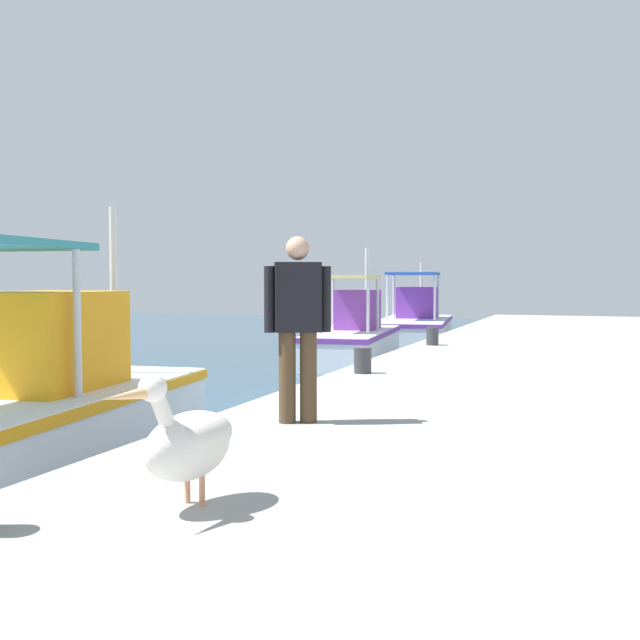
# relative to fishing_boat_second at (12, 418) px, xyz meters

# --- Properties ---
(fishing_boat_second) EXTENTS (6.14, 2.65, 3.10)m
(fishing_boat_second) POSITION_rel_fishing_boat_second_xyz_m (0.00, 0.00, 0.00)
(fishing_boat_second) COLOR white
(fishing_boat_second) RESTS_ON ground
(fishing_boat_third) EXTENTS (5.31, 2.31, 3.05)m
(fishing_boat_third) POSITION_rel_fishing_boat_second_xyz_m (12.15, 0.13, -0.05)
(fishing_boat_third) COLOR white
(fishing_boat_third) RESTS_ON ground
(fishing_boat_fourth) EXTENTS (6.41, 3.02, 2.82)m
(fishing_boat_fourth) POSITION_rel_fishing_boat_second_xyz_m (18.71, 0.01, -0.05)
(fishing_boat_fourth) COLOR white
(fishing_boat_fourth) RESTS_ON ground
(pelican) EXTENTS (0.97, 0.49, 0.82)m
(pelican) POSITION_rel_fishing_boat_second_xyz_m (-2.29, -3.49, 0.51)
(pelican) COLOR tan
(pelican) RESTS_ON quay_pier
(fisherman_standing) EXTENTS (0.41, 0.57, 1.74)m
(fisherman_standing) POSITION_rel_fishing_boat_second_xyz_m (0.31, -3.12, 1.08)
(fisherman_standing) COLOR #4C3823
(fisherman_standing) RESTS_ON quay_pier
(mooring_bollard_second) EXTENTS (0.25, 0.25, 0.37)m
(mooring_bollard_second) POSITION_rel_fishing_boat_second_xyz_m (4.01, -2.62, 0.30)
(mooring_bollard_second) COLOR #333338
(mooring_bollard_second) RESTS_ON quay_pier
(mooring_bollard_third) EXTENTS (0.25, 0.25, 0.37)m
(mooring_bollard_third) POSITION_rel_fishing_boat_second_xyz_m (8.89, -2.62, 0.30)
(mooring_bollard_third) COLOR #333338
(mooring_bollard_third) RESTS_ON quay_pier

